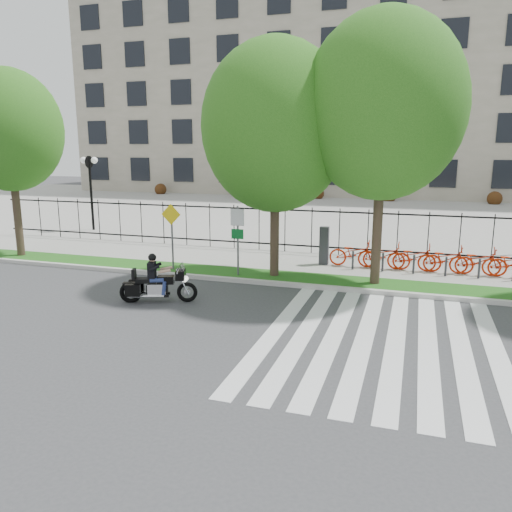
% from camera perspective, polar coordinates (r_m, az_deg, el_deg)
% --- Properties ---
extents(ground, '(120.00, 120.00, 0.00)m').
position_cam_1_polar(ground, '(13.91, -6.45, -7.35)').
color(ground, '#37383A').
rests_on(ground, ground).
extents(curb, '(60.00, 0.20, 0.15)m').
position_cam_1_polar(curb, '(17.53, -0.94, -2.89)').
color(curb, '#B7B4AC').
rests_on(curb, ground).
extents(grass_verge, '(60.00, 1.50, 0.15)m').
position_cam_1_polar(grass_verge, '(18.31, -0.08, -2.23)').
color(grass_verge, '#1C5014').
rests_on(grass_verge, ground).
extents(sidewalk, '(60.00, 3.50, 0.15)m').
position_cam_1_polar(sidewalk, '(20.63, 2.06, -0.58)').
color(sidewalk, gray).
rests_on(sidewalk, ground).
extents(plaza, '(80.00, 34.00, 0.10)m').
position_cam_1_polar(plaza, '(37.60, 9.44, 5.02)').
color(plaza, gray).
rests_on(plaza, ground).
extents(crosswalk_stripes, '(5.70, 8.00, 0.01)m').
position_cam_1_polar(crosswalk_stripes, '(12.80, 13.94, -9.38)').
color(crosswalk_stripes, silver).
rests_on(crosswalk_stripes, ground).
extents(iron_fence, '(30.00, 0.06, 2.00)m').
position_cam_1_polar(iron_fence, '(22.09, 3.33, 3.09)').
color(iron_fence, black).
rests_on(iron_fence, sidewalk).
extents(office_building, '(60.00, 21.90, 20.15)m').
position_cam_1_polar(office_building, '(57.34, 12.94, 17.22)').
color(office_building, gray).
rests_on(office_building, ground).
extents(lamp_post_left, '(1.06, 0.70, 4.25)m').
position_cam_1_polar(lamp_post_left, '(29.65, -18.45, 8.81)').
color(lamp_post_left, black).
rests_on(lamp_post_left, ground).
extents(street_tree_0, '(4.33, 4.33, 7.71)m').
position_cam_1_polar(street_tree_0, '(23.31, -26.40, 12.72)').
color(street_tree_0, '#36291D').
rests_on(street_tree_0, grass_verge).
extents(street_tree_1, '(5.09, 5.09, 8.15)m').
position_cam_1_polar(street_tree_1, '(17.54, 2.23, 14.56)').
color(street_tree_1, '#36291D').
rests_on(street_tree_1, grass_verge).
extents(street_tree_2, '(5.17, 5.17, 8.76)m').
position_cam_1_polar(street_tree_2, '(16.96, 14.37, 16.20)').
color(street_tree_2, '#36291D').
rests_on(street_tree_2, grass_verge).
extents(bike_share_station, '(11.15, 0.88, 1.50)m').
position_cam_1_polar(bike_share_station, '(19.64, 23.87, -0.53)').
color(bike_share_station, '#2D2D33').
rests_on(bike_share_station, sidewalk).
extents(sign_pole_regulatory, '(0.50, 0.09, 2.50)m').
position_cam_1_polar(sign_pole_regulatory, '(17.79, -2.12, 2.82)').
color(sign_pole_regulatory, '#59595B').
rests_on(sign_pole_regulatory, grass_verge).
extents(sign_pole_warning, '(0.78, 0.09, 2.49)m').
position_cam_1_polar(sign_pole_warning, '(18.84, -9.62, 3.19)').
color(sign_pole_warning, '#59595B').
rests_on(sign_pole_warning, grass_verge).
extents(motorcycle_rider, '(2.30, 1.15, 1.84)m').
position_cam_1_polar(motorcycle_rider, '(15.55, -11.17, -3.03)').
color(motorcycle_rider, black).
rests_on(motorcycle_rider, ground).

